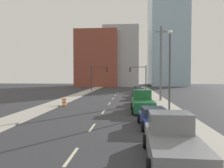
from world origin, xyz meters
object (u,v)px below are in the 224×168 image
at_px(sedan_maroon, 139,95).
at_px(street_lamp, 170,65).
at_px(sedan_orange, 138,90).
at_px(sedan_teal, 140,92).
at_px(pickup_truck_gray, 172,141).
at_px(utility_pole_right_mid, 161,63).
at_px(sedan_blue, 153,118).
at_px(sedan_yellow, 141,99).
at_px(pickup_truck_green, 142,103).
at_px(traffic_signal_left, 96,75).
at_px(traffic_barrel, 64,102).
at_px(traffic_signal_right, 141,75).

bearing_deg(sedan_maroon, street_lamp, -76.02).
distance_m(street_lamp, sedan_orange, 24.00).
height_order(sedan_maroon, sedan_teal, sedan_teal).
bearing_deg(pickup_truck_gray, sedan_teal, 91.24).
bearing_deg(street_lamp, utility_pole_right_mid, 87.65).
relative_size(sedan_blue, sedan_maroon, 0.98).
height_order(pickup_truck_gray, sedan_yellow, pickup_truck_gray).
xyz_separation_m(sedan_blue, sedan_yellow, (-0.26, 12.71, -0.01)).
height_order(utility_pole_right_mid, sedan_blue, utility_pole_right_mid).
bearing_deg(pickup_truck_green, sedan_maroon, 87.85).
bearing_deg(sedan_orange, sedan_yellow, -89.85).
bearing_deg(traffic_signal_left, utility_pole_right_mid, -58.46).
xyz_separation_m(utility_pole_right_mid, sedan_maroon, (-3.06, 2.69, -4.96)).
distance_m(utility_pole_right_mid, sedan_maroon, 6.42).
xyz_separation_m(pickup_truck_green, sedan_maroon, (0.14, 12.15, -0.27)).
bearing_deg(pickup_truck_green, utility_pole_right_mid, 69.83).
relative_size(pickup_truck_green, sedan_yellow, 1.21).
distance_m(traffic_barrel, pickup_truck_gray, 19.12).
height_order(street_lamp, sedan_orange, street_lamp).
height_order(traffic_signal_left, sedan_blue, traffic_signal_left).
bearing_deg(sedan_teal, pickup_truck_gray, -87.50).
bearing_deg(pickup_truck_gray, pickup_truck_green, 93.55).
relative_size(street_lamp, sedan_maroon, 1.82).
height_order(utility_pole_right_mid, sedan_orange, utility_pole_right_mid).
xyz_separation_m(sedan_yellow, sedan_orange, (0.30, 17.97, 0.02)).
height_order(traffic_signal_left, sedan_maroon, traffic_signal_left).
xyz_separation_m(pickup_truck_gray, pickup_truck_green, (-0.54, 13.08, 0.08)).
relative_size(pickup_truck_gray, sedan_orange, 1.21).
distance_m(sedan_blue, pickup_truck_green, 6.88).
xyz_separation_m(pickup_truck_gray, sedan_orange, (-0.10, 36.90, -0.15)).
relative_size(sedan_blue, sedan_yellow, 1.00).
xyz_separation_m(traffic_signal_left, sedan_teal, (10.07, -12.66, -3.35)).
bearing_deg(traffic_signal_left, sedan_maroon, -61.82).
height_order(street_lamp, sedan_maroon, street_lamp).
height_order(traffic_barrel, sedan_maroon, sedan_maroon).
distance_m(traffic_signal_left, utility_pole_right_mid, 24.41).
distance_m(street_lamp, sedan_yellow, 7.48).
height_order(traffic_signal_left, pickup_truck_gray, traffic_signal_left).
bearing_deg(street_lamp, sedan_orange, 95.80).
height_order(sedan_maroon, sedan_orange, sedan_orange).
xyz_separation_m(traffic_signal_right, sedan_maroon, (-1.34, -18.08, -3.39)).
distance_m(pickup_truck_gray, sedan_maroon, 25.24).
xyz_separation_m(sedan_yellow, sedan_teal, (0.38, 11.71, 0.03)).
bearing_deg(pickup_truck_gray, sedan_maroon, 92.11).
bearing_deg(sedan_teal, traffic_signal_left, 130.94).
xyz_separation_m(traffic_signal_right, traffic_barrel, (-10.84, -26.96, -3.55)).
xyz_separation_m(traffic_signal_right, utility_pole_right_mid, (1.72, -20.76, 1.57)).
bearing_deg(traffic_signal_right, sedan_teal, -94.32).
bearing_deg(traffic_barrel, traffic_signal_left, 90.38).
xyz_separation_m(sedan_teal, sedan_orange, (-0.08, 6.26, -0.01)).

